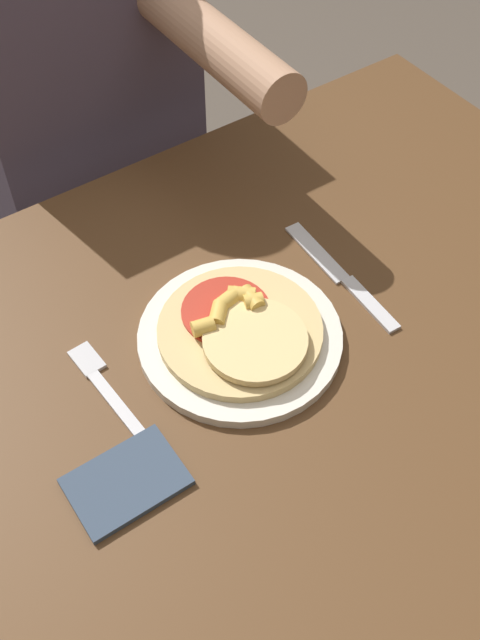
{
  "coord_description": "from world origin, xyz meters",
  "views": [
    {
      "loc": [
        -0.3,
        -0.43,
        1.49
      ],
      "look_at": [
        0.02,
        0.03,
        0.8
      ],
      "focal_mm": 42.0,
      "sensor_mm": 36.0,
      "label": 1
    }
  ],
  "objects_px": {
    "dining_table": "(244,415)",
    "pizza": "(242,329)",
    "knife": "(342,277)",
    "person_diner": "(84,113)",
    "fork": "(107,389)",
    "plate": "(240,337)"
  },
  "relations": [
    {
      "from": "pizza",
      "to": "knife",
      "type": "height_order",
      "value": "pizza"
    },
    {
      "from": "knife",
      "to": "pizza",
      "type": "bearing_deg",
      "value": -175.93
    },
    {
      "from": "dining_table",
      "to": "knife",
      "type": "distance_m",
      "value": 0.22
    },
    {
      "from": "pizza",
      "to": "person_diner",
      "type": "height_order",
      "value": "person_diner"
    },
    {
      "from": "dining_table",
      "to": "knife",
      "type": "height_order",
      "value": "knife"
    },
    {
      "from": "fork",
      "to": "knife",
      "type": "relative_size",
      "value": 0.8
    },
    {
      "from": "plate",
      "to": "knife",
      "type": "bearing_deg",
      "value": 3.08
    },
    {
      "from": "pizza",
      "to": "knife",
      "type": "relative_size",
      "value": 0.9
    },
    {
      "from": "dining_table",
      "to": "person_diner",
      "type": "distance_m",
      "value": 0.6
    },
    {
      "from": "plate",
      "to": "pizza",
      "type": "bearing_deg",
      "value": -76.74
    },
    {
      "from": "dining_table",
      "to": "person_diner",
      "type": "height_order",
      "value": "person_diner"
    },
    {
      "from": "dining_table",
      "to": "pizza",
      "type": "distance_m",
      "value": 0.15
    },
    {
      "from": "knife",
      "to": "person_diner",
      "type": "relative_size",
      "value": 0.17
    },
    {
      "from": "plate",
      "to": "knife",
      "type": "relative_size",
      "value": 1.13
    },
    {
      "from": "fork",
      "to": "person_diner",
      "type": "xyz_separation_m",
      "value": [
        0.23,
        0.53,
        -0.03
      ]
    },
    {
      "from": "pizza",
      "to": "knife",
      "type": "xyz_separation_m",
      "value": [
        0.17,
        0.01,
        -0.02
      ]
    },
    {
      "from": "pizza",
      "to": "knife",
      "type": "bearing_deg",
      "value": 4.07
    },
    {
      "from": "dining_table",
      "to": "pizza",
      "type": "height_order",
      "value": "pizza"
    },
    {
      "from": "knife",
      "to": "dining_table",
      "type": "bearing_deg",
      "value": -167.59
    },
    {
      "from": "dining_table",
      "to": "pizza",
      "type": "bearing_deg",
      "value": 60.54
    },
    {
      "from": "dining_table",
      "to": "pizza",
      "type": "relative_size",
      "value": 6.03
    },
    {
      "from": "plate",
      "to": "knife",
      "type": "xyz_separation_m",
      "value": [
        0.17,
        0.01,
        -0.0
      ]
    }
  ]
}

